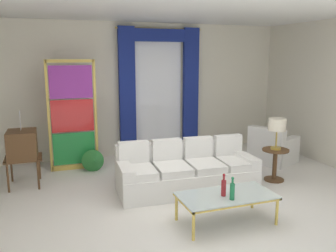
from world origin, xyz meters
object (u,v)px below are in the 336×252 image
(stained_glass_divider, at_px, (73,118))
(peacock_figurine, at_px, (94,161))
(vintage_tv, at_px, (22,146))
(table_lamp_brass, at_px, (277,126))
(coffee_table, at_px, (226,197))
(round_side_table, at_px, (275,162))
(couch_white_long, at_px, (186,172))
(armchair_white, at_px, (272,150))
(bottle_crystal_tall, at_px, (224,187))
(bottle_blue_decanter, at_px, (232,190))

(stained_glass_divider, bearing_deg, peacock_figurine, -44.50)
(vintage_tv, xyz_separation_m, table_lamp_brass, (4.33, -1.28, 0.30))
(coffee_table, xyz_separation_m, vintage_tv, (-2.66, 2.48, 0.35))
(coffee_table, bearing_deg, round_side_table, 35.69)
(vintage_tv, bearing_deg, coffee_table, -42.91)
(stained_glass_divider, height_order, peacock_figurine, stained_glass_divider)
(couch_white_long, height_order, armchair_white, couch_white_long)
(vintage_tv, height_order, table_lamp_brass, vintage_tv)
(couch_white_long, bearing_deg, stained_glass_divider, 134.04)
(armchair_white, height_order, peacock_figurine, armchair_white)
(bottle_crystal_tall, bearing_deg, bottle_blue_decanter, -73.96)
(bottle_blue_decanter, bearing_deg, peacock_figurine, 114.99)
(bottle_blue_decanter, height_order, vintage_tv, vintage_tv)
(stained_glass_divider, bearing_deg, bottle_crystal_tall, -62.01)
(armchair_white, bearing_deg, coffee_table, -136.81)
(vintage_tv, distance_m, round_side_table, 4.53)
(couch_white_long, relative_size, armchair_white, 2.22)
(vintage_tv, bearing_deg, stained_glass_divider, 34.99)
(bottle_blue_decanter, bearing_deg, round_side_table, 39.22)
(bottle_blue_decanter, height_order, bottle_crystal_tall, bottle_blue_decanter)
(bottle_crystal_tall, xyz_separation_m, stained_glass_divider, (-1.67, 3.15, 0.52))
(vintage_tv, relative_size, round_side_table, 2.26)
(armchair_white, height_order, stained_glass_divider, stained_glass_divider)
(bottle_crystal_tall, bearing_deg, armchair_white, 42.76)
(vintage_tv, distance_m, armchair_white, 4.99)
(table_lamp_brass, bearing_deg, vintage_tv, 163.57)
(bottle_blue_decanter, height_order, stained_glass_divider, stained_glass_divider)
(couch_white_long, height_order, vintage_tv, vintage_tv)
(couch_white_long, height_order, table_lamp_brass, table_lamp_brass)
(bottle_blue_decanter, bearing_deg, table_lamp_brass, 39.22)
(couch_white_long, distance_m, bottle_crystal_tall, 1.41)
(bottle_blue_decanter, bearing_deg, coffee_table, 84.67)
(bottle_blue_decanter, xyz_separation_m, table_lamp_brass, (1.68, 1.38, 0.49))
(couch_white_long, height_order, coffee_table, couch_white_long)
(coffee_table, relative_size, peacock_figurine, 2.19)
(bottle_blue_decanter, relative_size, bottle_crystal_tall, 1.01)
(bottle_blue_decanter, xyz_separation_m, round_side_table, (1.68, 1.38, -0.18))
(peacock_figurine, bearing_deg, bottle_crystal_tall, -64.55)
(bottle_crystal_tall, bearing_deg, stained_glass_divider, 117.99)
(coffee_table, height_order, bottle_crystal_tall, bottle_crystal_tall)
(bottle_crystal_tall, height_order, round_side_table, bottle_crystal_tall)
(vintage_tv, height_order, stained_glass_divider, stained_glass_divider)
(couch_white_long, height_order, round_side_table, couch_white_long)
(vintage_tv, relative_size, stained_glass_divider, 0.61)
(armchair_white, bearing_deg, table_lamp_brass, -123.32)
(couch_white_long, distance_m, bottle_blue_decanter, 1.56)
(bottle_crystal_tall, relative_size, stained_glass_divider, 0.14)
(bottle_blue_decanter, relative_size, round_side_table, 0.53)
(vintage_tv, height_order, peacock_figurine, vintage_tv)
(bottle_blue_decanter, distance_m, peacock_figurine, 3.30)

